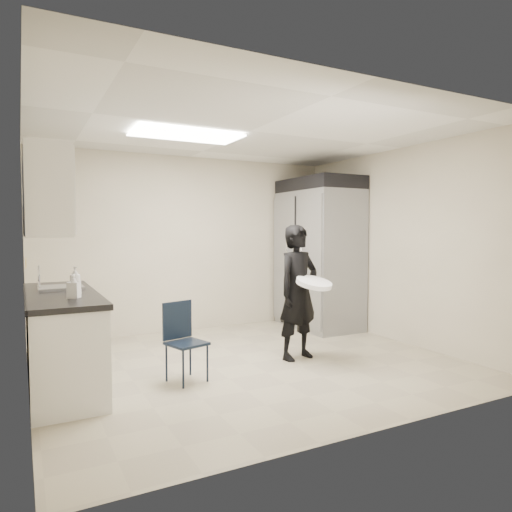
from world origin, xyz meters
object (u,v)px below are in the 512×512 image
commercial_fridge (319,260)px  man_tuxedo (298,292)px  lower_counter (62,341)px  folding_chair (187,344)px

commercial_fridge → man_tuxedo: commercial_fridge is taller
lower_counter → commercial_fridge: size_ratio=0.90×
folding_chair → man_tuxedo: man_tuxedo is taller
commercial_fridge → folding_chair: bearing=-150.1°
commercial_fridge → folding_chair: 3.15m
lower_counter → commercial_fridge: commercial_fridge is taller
lower_counter → commercial_fridge: (3.78, 1.07, 0.62)m
folding_chair → commercial_fridge: bearing=13.5°
lower_counter → folding_chair: (1.11, -0.46, -0.05)m
commercial_fridge → folding_chair: size_ratio=2.74×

